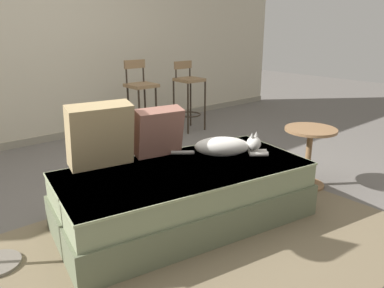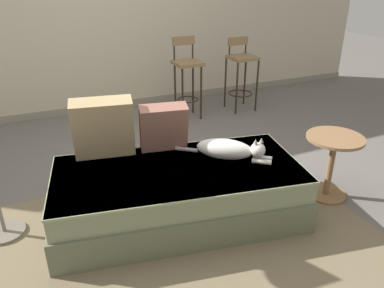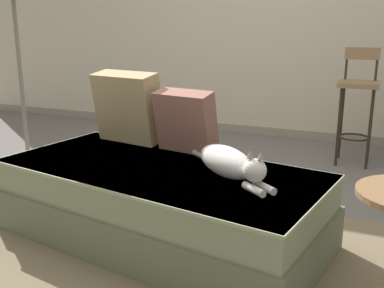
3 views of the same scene
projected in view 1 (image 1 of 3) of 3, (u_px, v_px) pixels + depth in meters
ground_plane at (154, 202)px, 3.04m from camera, size 16.00×16.00×0.00m
wall_back_panel at (37, 32)px, 4.28m from camera, size 8.00×0.10×2.60m
wall_baseboard_trim at (52, 138)px, 4.62m from camera, size 8.00×0.02×0.09m
area_rug at (214, 236)px, 2.54m from camera, size 2.48×1.95×0.01m
couch at (185, 194)px, 2.69m from camera, size 1.90×1.15×0.42m
throw_pillow_corner at (100, 135)px, 2.59m from camera, size 0.47×0.30×0.46m
throw_pillow_middle at (158, 132)px, 2.82m from camera, size 0.39×0.26×0.38m
cat at (226, 146)px, 2.85m from camera, size 0.60×0.53×0.19m
bar_stool_near_window at (141, 94)px, 4.51m from camera, size 0.32×0.32×0.97m
bar_stool_by_doorway at (189, 90)px, 4.99m from camera, size 0.32×0.32×0.92m
side_table at (309, 149)px, 3.25m from camera, size 0.44×0.44×0.53m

